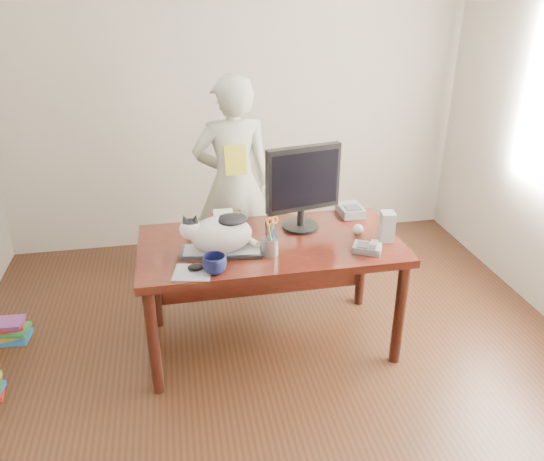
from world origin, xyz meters
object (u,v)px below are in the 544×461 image
at_px(coffee_mug, 215,264).
at_px(book_pile_b, 9,331).
at_px(phone, 368,248).
at_px(baseball, 358,229).
at_px(speaker, 387,226).
at_px(book_stack, 225,218).
at_px(desk, 268,257).
at_px(pen_cup, 270,244).
at_px(person, 233,183).
at_px(monitor, 303,184).
at_px(calculator, 351,210).
at_px(mouse, 196,267).
at_px(keyboard, 222,251).
at_px(cat, 219,233).

bearing_deg(coffee_mug, book_pile_b, 153.75).
xyz_separation_m(phone, baseball, (0.02, 0.23, 0.01)).
height_order(speaker, book_stack, speaker).
xyz_separation_m(desk, baseball, (0.56, -0.08, 0.18)).
bearing_deg(phone, speaker, 64.48).
bearing_deg(baseball, speaker, -37.71).
bearing_deg(book_stack, pen_cup, -58.99).
relative_size(coffee_mug, speaker, 0.71).
distance_m(speaker, person, 1.30).
bearing_deg(monitor, coffee_mug, -154.68).
height_order(calculator, book_pile_b, calculator).
relative_size(monitor, mouse, 5.31).
distance_m(book_stack, person, 0.57).
bearing_deg(book_pile_b, calculator, -0.86).
distance_m(baseball, person, 1.12).
bearing_deg(monitor, calculator, 11.95).
height_order(keyboard, book_stack, book_stack).
relative_size(keyboard, monitor, 0.90).
relative_size(desk, speaker, 8.60).
distance_m(keyboard, coffee_mug, 0.23).
height_order(coffee_mug, baseball, coffee_mug).
bearing_deg(keyboard, calculator, 31.66).
relative_size(phone, book_pile_b, 0.77).
height_order(keyboard, speaker, speaker).
distance_m(desk, pen_cup, 0.32).
distance_m(monitor, baseball, 0.45).
relative_size(cat, book_stack, 2.13).
xyz_separation_m(mouse, calculator, (1.09, 0.59, 0.01)).
bearing_deg(book_stack, monitor, -14.09).
bearing_deg(speaker, person, 138.68).
bearing_deg(mouse, coffee_mug, -12.64).
relative_size(keyboard, pen_cup, 2.06).
distance_m(desk, book_stack, 0.40).
bearing_deg(speaker, desk, 174.43).
relative_size(desk, person, 0.98).
xyz_separation_m(monitor, speaker, (0.47, -0.26, -0.22)).
distance_m(cat, monitor, 0.63).
relative_size(cat, book_pile_b, 1.82).
bearing_deg(speaker, book_stack, 164.05).
distance_m(pen_cup, phone, 0.58).
xyz_separation_m(pen_cup, baseball, (0.59, 0.16, -0.03)).
height_order(desk, speaker, speaker).
bearing_deg(baseball, person, 127.10).
xyz_separation_m(monitor, baseball, (0.33, -0.15, -0.28)).
bearing_deg(calculator, monitor, -157.57).
bearing_deg(monitor, mouse, -161.38).
bearing_deg(pen_cup, keyboard, 166.60).
bearing_deg(mouse, book_stack, 80.72).
relative_size(monitor, phone, 2.78).
height_order(mouse, phone, phone).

